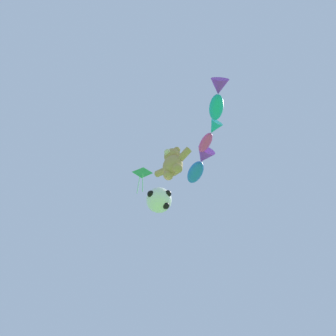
{
  "coord_description": "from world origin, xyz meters",
  "views": [
    {
      "loc": [
        3.16,
        -0.05,
        1.22
      ],
      "look_at": [
        -0.06,
        3.57,
        9.66
      ],
      "focal_mm": 28.0,
      "sensor_mm": 36.0,
      "label": 1
    }
  ],
  "objects": [
    {
      "name": "fish_kite_teal",
      "position": [
        2.77,
        3.79,
        13.18
      ],
      "size": [
        1.84,
        1.88,
        0.82
      ],
      "color": "#19ADB2"
    },
    {
      "name": "diamond_kite",
      "position": [
        -2.88,
        4.6,
        13.59
      ],
      "size": [
        0.84,
        0.85,
        2.47
      ],
      "color": "green"
    },
    {
      "name": "fish_kite_magenta",
      "position": [
        1.35,
        5.11,
        13.32
      ],
      "size": [
        1.85,
        1.25,
        0.63
      ],
      "color": "#E53F9E"
    },
    {
      "name": "soccer_ball_kite",
      "position": [
        -0.97,
        4.11,
        9.04
      ],
      "size": [
        1.05,
        1.04,
        0.96
      ],
      "color": "white"
    },
    {
      "name": "fish_kite_cobalt",
      "position": [
        -0.13,
        6.23,
        13.63
      ],
      "size": [
        2.33,
        1.77,
        0.97
      ],
      "color": "blue"
    },
    {
      "name": "teddy_bear_kite",
      "position": [
        -0.15,
        3.95,
        10.72
      ],
      "size": [
        1.89,
        0.83,
        1.92
      ],
      "color": "tan"
    }
  ]
}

